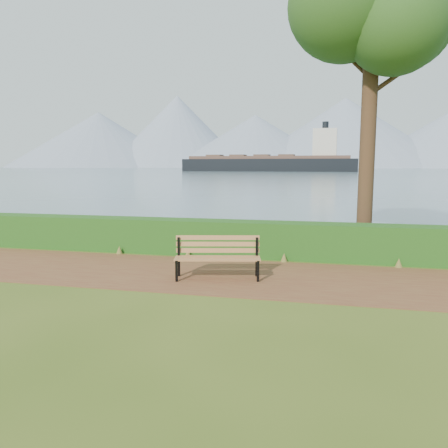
# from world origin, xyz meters

# --- Properties ---
(ground) EXTENTS (140.00, 140.00, 0.00)m
(ground) POSITION_xyz_m (0.00, 0.00, 0.00)
(ground) COLOR #3C5317
(ground) RESTS_ON ground
(path) EXTENTS (40.00, 3.40, 0.01)m
(path) POSITION_xyz_m (0.00, 0.30, 0.01)
(path) COLOR brown
(path) RESTS_ON ground
(hedge) EXTENTS (32.00, 0.85, 1.00)m
(hedge) POSITION_xyz_m (0.00, 2.60, 0.50)
(hedge) COLOR #1A4614
(hedge) RESTS_ON ground
(water) EXTENTS (700.00, 510.00, 0.00)m
(water) POSITION_xyz_m (0.00, 260.00, 0.01)
(water) COLOR #466471
(water) RESTS_ON ground
(mountains) EXTENTS (585.00, 190.00, 70.00)m
(mountains) POSITION_xyz_m (-9.17, 406.05, 27.70)
(mountains) COLOR gray
(mountains) RESTS_ON ground
(bench) EXTENTS (2.01, 0.97, 0.97)m
(bench) POSITION_xyz_m (0.25, 0.03, 0.56)
(bench) COLOR black
(bench) RESTS_ON ground
(cargo_ship) EXTENTS (68.52, 13.42, 20.69)m
(cargo_ship) POSITION_xyz_m (-16.67, 163.88, 3.08)
(cargo_ship) COLOR black
(cargo_ship) RESTS_ON ground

